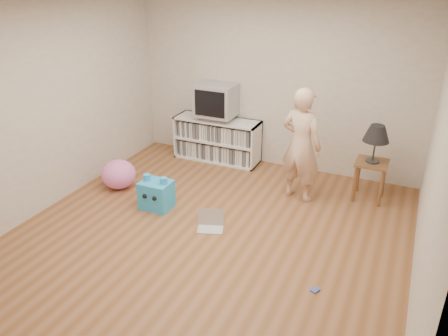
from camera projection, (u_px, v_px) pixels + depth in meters
ground at (212, 232)px, 5.28m from camera, size 4.50×4.50×0.00m
walls at (210, 130)px, 4.74m from camera, size 4.52×4.52×2.60m
ceiling at (209, 3)px, 4.19m from camera, size 4.50×4.50×0.01m
media_unit at (218, 139)px, 7.15m from camera, size 1.40×0.45×0.70m
dvd_deck at (217, 117)px, 6.97m from camera, size 0.45×0.35×0.07m
crt_tv at (217, 100)px, 6.85m from camera, size 0.60×0.53×0.50m
side_table at (371, 171)px, 5.88m from camera, size 0.42×0.42×0.55m
table_lamp at (377, 134)px, 5.66m from camera, size 0.34×0.34×0.52m
person at (301, 145)px, 5.76m from camera, size 0.64×0.50×1.56m
laptop at (211, 223)px, 5.35m from camera, size 0.38×0.34×0.22m
playing_cards at (315, 290)px, 4.31m from camera, size 0.10×0.11×0.02m
plush_blue at (156, 194)px, 5.74m from camera, size 0.40×0.35×0.46m
plush_pink at (119, 174)px, 6.27m from camera, size 0.63×0.63×0.42m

